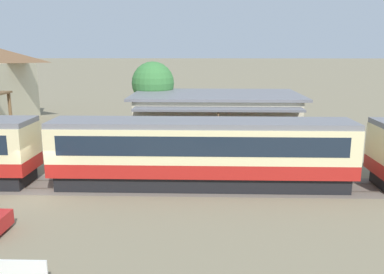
% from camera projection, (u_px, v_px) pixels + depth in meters
% --- Properties ---
extents(ground_plane, '(600.00, 600.00, 0.00)m').
position_uv_depth(ground_plane, '(42.00, 193.00, 22.99)').
color(ground_plane, '#7A7056').
extents(passenger_train, '(55.18, 3.06, 3.98)m').
position_uv_depth(passenger_train, '(206.00, 150.00, 23.61)').
color(passenger_train, '#AD1E19').
rests_on(passenger_train, ground_plane).
extents(railway_track, '(91.14, 3.60, 0.04)m').
position_uv_depth(railway_track, '(150.00, 186.00, 24.18)').
color(railway_track, '#665B51').
rests_on(railway_track, ground_plane).
extents(station_building, '(13.14, 9.08, 4.52)m').
position_uv_depth(station_building, '(216.00, 121.00, 32.44)').
color(station_building, beige).
rests_on(station_building, ground_plane).
extents(yard_tree_0, '(3.66, 3.66, 6.91)m').
position_uv_depth(yard_tree_0, '(153.00, 83.00, 35.04)').
color(yard_tree_0, brown).
rests_on(yard_tree_0, ground_plane).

